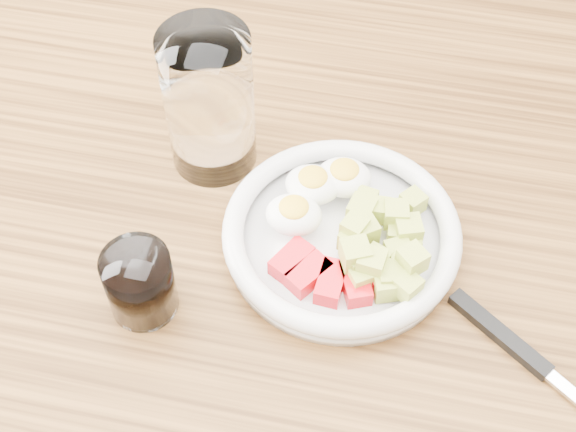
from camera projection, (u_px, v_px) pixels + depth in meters
name	position (u px, v px, depth m)	size (l,w,h in m)	color
dining_table	(295.00, 298.00, 0.85)	(1.50, 0.90, 0.77)	brown
bowl	(342.00, 233.00, 0.76)	(0.23, 0.23, 0.06)	white
fork	(527.00, 356.00, 0.70)	(0.19, 0.14, 0.01)	black
water_glass	(209.00, 102.00, 0.78)	(0.09, 0.09, 0.16)	white
coffee_glass	(140.00, 283.00, 0.71)	(0.06, 0.06, 0.07)	white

